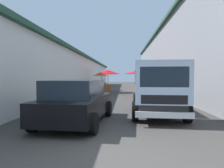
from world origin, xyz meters
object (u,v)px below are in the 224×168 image
object	(u,v)px
fruit_stall_near_left	(102,77)
plastic_stool	(137,93)
fruit_stall_mid_lane	(140,74)
hatchback_car	(77,101)
fruit_stall_far_right	(108,75)
vendor_by_crates	(159,86)
delivery_truck	(159,91)

from	to	relation	value
fruit_stall_near_left	plastic_stool	distance (m)	8.63
fruit_stall_mid_lane	hatchback_car	distance (m)	10.86
fruit_stall_mid_lane	plastic_stool	size ratio (longest dim) A/B	6.25
fruit_stall_far_right	fruit_stall_near_left	bearing A→B (deg)	17.44
hatchback_car	vendor_by_crates	bearing A→B (deg)	-27.02
fruit_stall_near_left	plastic_stool	xyz separation A→B (m)	(-7.81, -3.47, -1.21)
fruit_stall_far_right	delivery_truck	xyz separation A→B (m)	(-12.37, -2.93, -0.74)
fruit_stall_far_right	vendor_by_crates	world-z (taller)	fruit_stall_far_right
delivery_truck	fruit_stall_mid_lane	bearing A→B (deg)	0.16
vendor_by_crates	fruit_stall_far_right	bearing A→B (deg)	37.31
delivery_truck	plastic_stool	world-z (taller)	delivery_truck
hatchback_car	delivery_truck	bearing A→B (deg)	-71.05
fruit_stall_near_left	fruit_stall_far_right	world-z (taller)	fruit_stall_far_right
hatchback_car	fruit_stall_far_right	bearing A→B (deg)	0.16
fruit_stall_mid_lane	plastic_stool	world-z (taller)	fruit_stall_mid_lane
fruit_stall_mid_lane	plastic_stool	distance (m)	2.50
fruit_stall_far_right	vendor_by_crates	xyz separation A→B (m)	(-5.39, -4.11, -0.90)
fruit_stall_mid_lane	vendor_by_crates	distance (m)	2.86
vendor_by_crates	plastic_stool	distance (m)	1.68
hatchback_car	plastic_stool	world-z (taller)	hatchback_car
fruit_stall_mid_lane	fruit_stall_far_right	world-z (taller)	fruit_stall_far_right
fruit_stall_near_left	fruit_stall_far_right	size ratio (longest dim) A/B	0.89
fruit_stall_far_right	hatchback_car	distance (m)	13.40
plastic_stool	fruit_stall_far_right	bearing A→B (deg)	27.39
vendor_by_crates	plastic_stool	bearing A→B (deg)	74.78
vendor_by_crates	plastic_stool	xyz separation A→B (m)	(0.42, 1.53, -0.55)
delivery_truck	vendor_by_crates	size ratio (longest dim) A/B	3.25
vendor_by_crates	fruit_stall_near_left	bearing A→B (deg)	31.28
fruit_stall_near_left	hatchback_car	distance (m)	16.25
fruit_stall_near_left	plastic_stool	world-z (taller)	fruit_stall_near_left
hatchback_car	vendor_by_crates	world-z (taller)	vendor_by_crates
fruit_stall_near_left	plastic_stool	bearing A→B (deg)	-156.06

